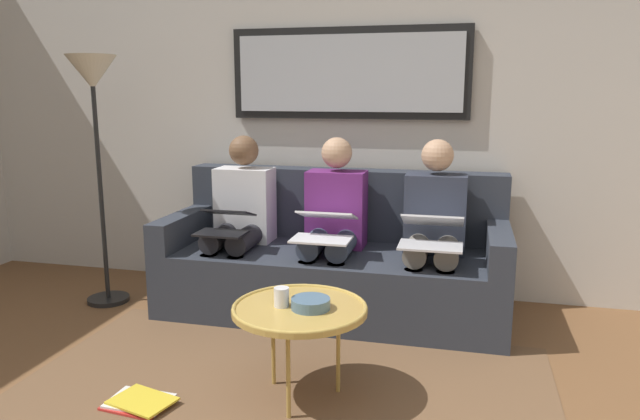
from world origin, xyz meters
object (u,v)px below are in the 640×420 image
(person_left, at_px, (434,227))
(bowl, at_px, (311,304))
(person_middle, at_px, (333,221))
(cup, at_px, (282,297))
(laptop_white, at_px, (325,226))
(framed_mirror, at_px, (348,73))
(standing_lamp, at_px, (94,100))
(magazine_stack, at_px, (140,402))
(laptop_black, at_px, (225,221))
(coffee_table, at_px, (300,310))
(person_right, at_px, (240,216))
(laptop_silver, at_px, (432,231))
(couch, at_px, (335,263))

(person_left, bearing_deg, bowl, 67.41)
(person_left, xyz_separation_m, person_middle, (0.64, 0.00, 0.00))
(cup, bearing_deg, laptop_white, -88.79)
(framed_mirror, relative_size, person_middle, 1.45)
(standing_lamp, bearing_deg, magazine_stack, 128.31)
(laptop_black, bearing_deg, cup, 125.75)
(coffee_table, bearing_deg, person_left, -115.07)
(coffee_table, relative_size, cup, 6.98)
(laptop_white, distance_m, laptop_black, 0.64)
(person_right, relative_size, standing_lamp, 0.69)
(framed_mirror, xyz_separation_m, laptop_black, (0.64, 0.70, -0.93))
(cup, bearing_deg, laptop_silver, -123.59)
(laptop_black, relative_size, magazine_stack, 0.99)
(bowl, distance_m, laptop_white, 0.95)
(laptop_black, bearing_deg, laptop_white, -179.05)
(bowl, xyz_separation_m, person_right, (0.80, -1.16, 0.13))
(coffee_table, bearing_deg, cup, 8.70)
(bowl, relative_size, laptop_white, 0.47)
(cup, bearing_deg, coffee_table, -171.30)
(couch, xyz_separation_m, coffee_table, (-0.10, 1.22, 0.13))
(couch, xyz_separation_m, laptop_black, (0.64, 0.31, 0.31))
(couch, bearing_deg, laptop_white, 90.00)
(cup, distance_m, laptop_black, 1.14)
(couch, height_order, laptop_black, couch)
(person_right, bearing_deg, standing_lamp, 12.33)
(couch, distance_m, person_right, 0.71)
(framed_mirror, bearing_deg, person_left, 144.47)
(laptop_silver, xyz_separation_m, person_right, (1.28, -0.23, -0.02))
(cup, xyz_separation_m, person_middle, (0.02, -1.16, 0.11))
(laptop_silver, bearing_deg, framed_mirror, -46.93)
(couch, height_order, magazine_stack, couch)
(couch, relative_size, bowl, 12.26)
(cup, distance_m, bowl, 0.14)
(framed_mirror, relative_size, person_left, 1.45)
(coffee_table, distance_m, person_right, 1.38)
(framed_mirror, distance_m, coffee_table, 1.95)
(coffee_table, distance_m, standing_lamp, 2.12)
(person_right, bearing_deg, couch, -173.87)
(couch, relative_size, coffee_table, 3.50)
(person_right, relative_size, laptop_black, 3.39)
(couch, height_order, standing_lamp, standing_lamp)
(laptop_silver, relative_size, person_middle, 0.34)
(person_middle, bearing_deg, laptop_white, 90.00)
(couch, xyz_separation_m, person_left, (-0.64, 0.07, 0.30))
(laptop_silver, bearing_deg, laptop_white, 0.64)
(cup, xyz_separation_m, standing_lamp, (1.57, -0.96, 0.87))
(bowl, bearing_deg, person_left, -112.59)
(framed_mirror, height_order, person_right, framed_mirror)
(person_left, relative_size, person_middle, 1.00)
(magazine_stack, bearing_deg, standing_lamp, -51.69)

